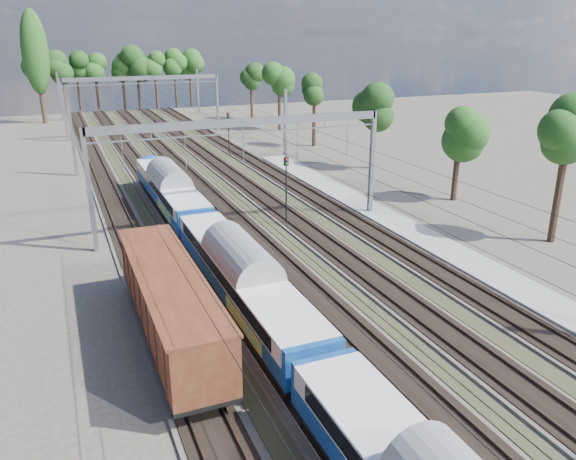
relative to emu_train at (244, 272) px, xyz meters
name	(u,v)px	position (x,y,z in m)	size (l,w,h in m)	color
track_bed	(200,185)	(4.50, 28.30, -2.37)	(21.00, 130.00, 0.34)	#47423A
platform	(445,250)	(16.50, 3.30, -2.32)	(3.00, 70.00, 0.30)	gray
catenary	(183,115)	(4.83, 35.99, 3.93)	(25.65, 130.00, 9.00)	gray
tree_belt	(181,77)	(12.49, 70.92, 5.49)	(40.34, 98.56, 11.82)	black
poplar	(35,53)	(-10.00, 81.30, 9.42)	(4.40, 4.40, 19.04)	black
emu_train	(244,272)	(0.00, 0.00, 0.00)	(2.87, 60.80, 4.20)	black
freight_boxcar	(170,302)	(-4.50, -1.67, -0.16)	(3.04, 14.69, 3.79)	black
worker	(155,125)	(6.66, 66.29, -1.61)	(0.63, 0.41, 1.73)	black
signal_near	(286,183)	(8.08, 13.36, 1.15)	(0.41, 0.37, 5.73)	black
signal_far	(228,128)	(12.13, 42.66, 0.99)	(0.34, 0.31, 5.47)	black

